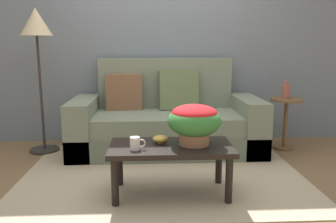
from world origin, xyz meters
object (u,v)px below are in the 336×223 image
Objects in this scene: side_table at (286,114)px; potted_plant at (194,120)px; coffee_table at (171,152)px; snack_bowl at (160,139)px; coffee_mug at (135,143)px; floor_lamp at (37,35)px; table_vase at (286,91)px; couch at (166,123)px.

potted_plant is at bearing -136.07° from side_table.
potted_plant reaches higher than coffee_table.
coffee_table is at bearing -39.24° from snack_bowl.
coffee_mug is 0.26m from snack_bowl.
floor_lamp is 2.15m from potted_plant.
snack_bowl is (-0.08, 0.07, 0.10)m from coffee_table.
floor_lamp is 2.90m from table_vase.
table_vase is (-0.01, 0.01, 0.27)m from side_table.
potted_plant is (1.60, -1.25, -0.71)m from floor_lamp.
coffee_table is at bearing -41.78° from floor_lamp.
potted_plant reaches higher than coffee_mug.
side_table is 1.74m from potted_plant.
table_vase is (1.50, 1.15, 0.24)m from snack_bowl.
side_table is 0.38× the size of floor_lamp.
floor_lamp is (-2.84, 0.05, 0.91)m from side_table.
table_vase is at bearing 40.72° from coffee_table.
couch reaches higher than potted_plant.
couch is 3.55× the size of side_table.
couch is 16.66× the size of snack_bowl.
potted_plant is at bearing -11.40° from snack_bowl.
floor_lamp reaches higher than side_table.
coffee_mug is (1.13, -1.36, -0.86)m from floor_lamp.
side_table is at bearing -2.11° from couch.
snack_bowl is (-1.52, -1.14, 0.04)m from side_table.
coffee_table is at bearing -90.74° from couch.
potted_plant is 1.73m from table_vase.
couch reaches higher than side_table.
couch is at bearing 177.89° from side_table.
snack_bowl is at bearing 40.85° from coffee_mug.
table_vase is (2.83, -0.04, -0.64)m from floor_lamp.
snack_bowl is 1.91m from table_vase.
floor_lamp is at bearing 179.26° from table_vase.
coffee_mug reaches higher than snack_bowl.
coffee_table is at bearing -175.99° from potted_plant.
coffee_table is 0.61× the size of floor_lamp.
side_table is 2.16m from coffee_mug.
coffee_mug is (-1.72, -1.32, 0.05)m from side_table.
potted_plant is 0.51m from coffee_mug.
side_table is 2.99m from floor_lamp.
floor_lamp is at bearing 179.07° from side_table.
coffee_mug is at bearing -102.32° from couch.
side_table is at bearing 40.20° from coffee_table.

